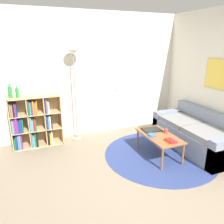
# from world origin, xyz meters

# --- Properties ---
(ground_plane) EXTENTS (14.00, 14.00, 0.00)m
(ground_plane) POSITION_xyz_m (0.00, 0.00, 0.00)
(ground_plane) COLOR gray
(wall_back) EXTENTS (7.02, 0.11, 2.60)m
(wall_back) POSITION_xyz_m (0.01, 2.70, 1.29)
(wall_back) COLOR silver
(wall_back) RESTS_ON ground_plane
(wall_right) EXTENTS (0.08, 5.68, 2.60)m
(wall_right) POSITION_xyz_m (2.03, 1.34, 1.30)
(wall_right) COLOR silver
(wall_right) RESTS_ON ground_plane
(rug) EXTENTS (2.04, 2.04, 0.01)m
(rug) POSITION_xyz_m (0.82, 1.21, 0.00)
(rug) COLOR navy
(rug) RESTS_ON ground_plane
(bookshelf) EXTENTS (0.95, 0.34, 1.01)m
(bookshelf) POSITION_xyz_m (-1.27, 2.49, 0.49)
(bookshelf) COLOR tan
(bookshelf) RESTS_ON ground_plane
(floor_lamp) EXTENTS (0.27, 0.27, 1.85)m
(floor_lamp) POSITION_xyz_m (-0.43, 2.48, 1.53)
(floor_lamp) COLOR gray
(floor_lamp) RESTS_ON ground_plane
(couch) EXTENTS (0.80, 1.73, 0.73)m
(couch) POSITION_xyz_m (1.65, 1.20, 0.27)
(couch) COLOR gray
(couch) RESTS_ON ground_plane
(coffee_table) EXTENTS (0.49, 0.90, 0.41)m
(coffee_table) POSITION_xyz_m (0.75, 1.18, 0.37)
(coffee_table) COLOR brown
(coffee_table) RESTS_ON ground_plane
(laptop) EXTENTS (0.35, 0.27, 0.02)m
(laptop) POSITION_xyz_m (0.75, 1.43, 0.42)
(laptop) COLOR black
(laptop) RESTS_ON coffee_table
(bowl) EXTENTS (0.13, 0.13, 0.04)m
(bowl) POSITION_xyz_m (0.61, 1.19, 0.43)
(bowl) COLOR teal
(bowl) RESTS_ON coffee_table
(book_stack_on_table) EXTENTS (0.14, 0.20, 0.04)m
(book_stack_on_table) POSITION_xyz_m (0.76, 0.87, 0.43)
(book_stack_on_table) COLOR orange
(book_stack_on_table) RESTS_ON coffee_table
(cup) EXTENTS (0.07, 0.07, 0.08)m
(cup) POSITION_xyz_m (0.91, 1.21, 0.45)
(cup) COLOR #A33D33
(cup) RESTS_ON coffee_table
(bottle_left) EXTENTS (0.07, 0.07, 0.26)m
(bottle_left) POSITION_xyz_m (-1.62, 2.49, 1.12)
(bottle_left) COLOR #2D8438
(bottle_left) RESTS_ON bookshelf
(bottle_middle) EXTENTS (0.07, 0.07, 0.21)m
(bottle_middle) POSITION_xyz_m (-1.50, 2.48, 1.10)
(bottle_middle) COLOR #2D8438
(bottle_middle) RESTS_ON bookshelf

